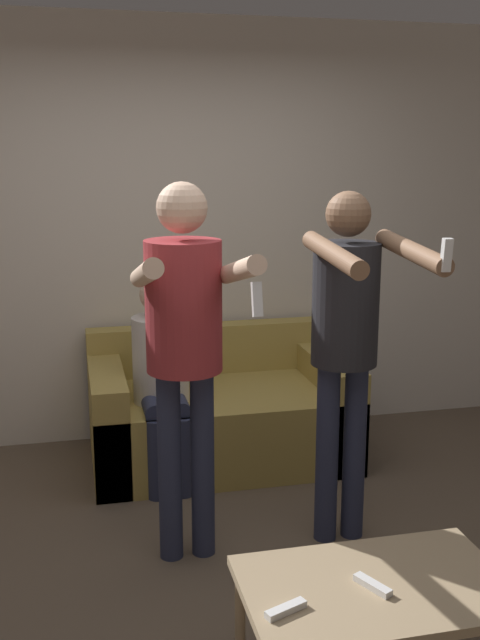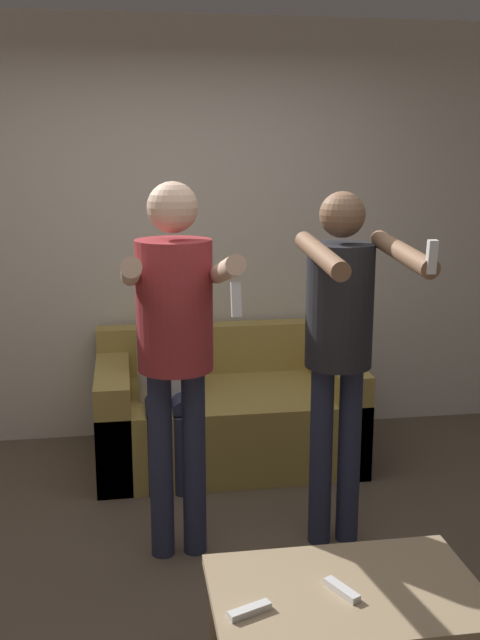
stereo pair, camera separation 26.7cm
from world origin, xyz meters
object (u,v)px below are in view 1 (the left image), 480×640
Objects in this scene: coffee_table at (376,594)px; remote_near at (286,609)px; person_seated at (162,367)px; remote_far at (373,585)px; couch at (220,414)px; person_standing_left at (185,328)px; person_standing_right at (347,328)px.

coffee_table is 6.11× the size of remote_near.
person_seated reaches higher than remote_far.
couch is 0.90× the size of person_standing_left.
person_seated reaches higher than couch.
person_standing_right is at bearing -50.35° from person_seated.
remote_far is at bearing 11.37° from remote_near.
remote_far is (-0.29, -1.06, -0.64)m from person_standing_right.
couch is 1.69× the size of coffee_table.
person_standing_left is 1.01m from person_seated.
person_standing_left is 1.46× the size of person_seated.
remote_near is at bearing -118.72° from person_standing_right.
person_standing_right is 1.43m from remote_near.
person_seated reaches higher than remote_near.
person_standing_left is at bearing -90.16° from person_seated.
person_standing_left is 11.50× the size of remote_near.
remote_near is 0.33m from remote_far.
couch is 10.30× the size of remote_near.
coffee_table is (0.50, -1.04, -0.73)m from person_standing_left.
couch reaches higher than remote_near.
couch is at bearing 108.54° from person_standing_right.
couch is 2.17m from coffee_table.
person_standing_left is at bearing 97.34° from remote_near.
remote_near is (-0.23, -2.26, 0.16)m from couch.
coffee_table is at bearing 14.15° from remote_near.
remote_near is at bearing -95.94° from couch.
remote_far is at bearing -76.56° from person_seated.
remote_near is (-0.35, -0.09, 0.05)m from coffee_table.
couch is 1.31× the size of person_seated.
person_standing_right is (0.76, -0.01, -0.04)m from person_standing_left.
person_standing_left reaches higher than remote_far.
person_standing_right is at bearing -0.38° from person_standing_left.
person_standing_right reaches higher than remote_far.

